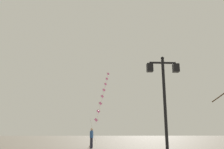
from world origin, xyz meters
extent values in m
plane|color=#756B5B|center=(0.00, 20.00, 0.00)|extent=(160.00, 160.00, 0.00)
cylinder|color=black|center=(2.30, 9.06, 2.37)|extent=(0.14, 0.14, 4.73)
sphere|color=black|center=(2.30, 9.06, 4.81)|extent=(0.16, 0.16, 0.16)
cube|color=black|center=(2.30, 9.06, 4.58)|extent=(1.27, 0.08, 0.08)
cube|color=black|center=(1.67, 9.06, 4.33)|extent=(0.28, 0.28, 0.40)
cube|color=beige|center=(1.67, 9.06, 4.33)|extent=(0.19, 0.19, 0.30)
cube|color=black|center=(2.93, 9.06, 4.33)|extent=(0.28, 0.28, 0.40)
cube|color=beige|center=(2.93, 9.06, 4.33)|extent=(0.19, 0.19, 0.30)
cylinder|color=brown|center=(-1.55, 20.79, 0.09)|extent=(0.06, 0.06, 0.18)
cylinder|color=silver|center=(-1.27, 22.21, 1.41)|extent=(0.57, 2.86, 2.47)
cylinder|color=silver|center=(-0.89, 24.21, 3.14)|extent=(0.25, 1.19, 1.03)
cylinder|color=silver|center=(-0.66, 25.39, 4.16)|extent=(0.25, 1.19, 1.03)
cylinder|color=silver|center=(-0.44, 26.57, 5.18)|extent=(0.25, 1.19, 1.03)
cylinder|color=silver|center=(-0.21, 27.75, 6.19)|extent=(0.25, 1.19, 1.03)
cylinder|color=silver|center=(0.02, 28.93, 7.21)|extent=(0.25, 1.19, 1.03)
cylinder|color=silver|center=(0.24, 30.10, 8.23)|extent=(0.25, 1.19, 1.03)
cylinder|color=silver|center=(0.47, 31.28, 9.25)|extent=(0.25, 1.19, 1.03)
cube|color=pink|center=(-1.00, 23.63, 2.63)|extent=(0.40, 0.15, 0.42)
cylinder|color=pink|center=(-1.00, 23.63, 2.32)|extent=(0.02, 0.03, 0.28)
cube|color=pink|center=(-0.78, 24.80, 3.65)|extent=(0.41, 0.12, 0.42)
cylinder|color=pink|center=(-0.78, 24.80, 3.33)|extent=(0.02, 0.03, 0.31)
cube|color=pink|center=(-0.55, 25.98, 4.67)|extent=(0.42, 0.04, 0.42)
cylinder|color=pink|center=(-0.55, 25.98, 4.39)|extent=(0.02, 0.02, 0.22)
cube|color=pink|center=(-0.32, 27.16, 5.69)|extent=(0.41, 0.09, 0.42)
cylinder|color=pink|center=(-0.32, 27.16, 5.37)|extent=(0.02, 0.04, 0.28)
cube|color=pink|center=(-0.10, 28.34, 6.70)|extent=(0.42, 0.04, 0.42)
cylinder|color=pink|center=(-0.10, 28.34, 6.39)|extent=(0.02, 0.02, 0.28)
cube|color=pink|center=(0.13, 29.51, 7.72)|extent=(0.42, 0.04, 0.42)
cylinder|color=pink|center=(0.13, 29.51, 7.38)|extent=(0.02, 0.05, 0.33)
cube|color=pink|center=(0.36, 30.69, 8.74)|extent=(0.40, 0.16, 0.42)
cylinder|color=pink|center=(0.36, 30.69, 8.40)|extent=(0.04, 0.07, 0.34)
cube|color=pink|center=(0.58, 31.87, 9.76)|extent=(0.42, 0.03, 0.42)
cylinder|color=pink|center=(0.58, 31.87, 9.42)|extent=(0.02, 0.05, 0.34)
cube|color=#1E1E2D|center=(-1.33, 19.57, 0.45)|extent=(0.24, 0.32, 0.90)
cube|color=#264C8C|center=(-1.33, 19.57, 1.18)|extent=(0.29, 0.41, 0.60)
sphere|color=tan|center=(-1.33, 19.57, 1.60)|extent=(0.22, 0.22, 0.22)
cylinder|color=#264C8C|center=(-1.30, 19.79, 1.35)|extent=(0.14, 0.40, 0.50)
cylinder|color=#4C3826|center=(6.71, 12.38, 3.49)|extent=(0.59, 1.05, 0.59)
camera|label=1|loc=(-0.74, -1.52, 1.34)|focal=37.43mm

